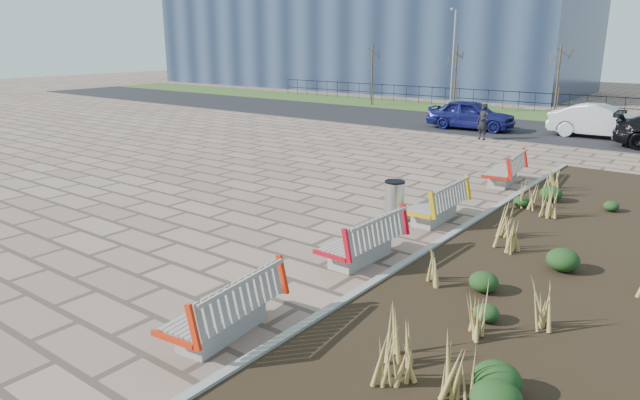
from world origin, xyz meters
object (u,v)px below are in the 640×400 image
Objects in this scene: bench_d at (503,169)px; bench_c at (435,202)px; car_silver at (602,121)px; lamp_west at (453,62)px; litter_bin at (394,201)px; bench_a at (222,305)px; pedestrian at (483,122)px; car_blue at (471,115)px; bench_b at (361,238)px.

bench_c is at bearing -95.92° from bench_d.
car_silver is 0.75× the size of lamp_west.
car_silver reaches higher than litter_bin.
lamp_west is (-8.14, 20.79, 2.55)m from litter_bin.
litter_bin is (-0.86, -5.21, -0.01)m from bench_d.
lamp_west is (-9.00, 27.42, 2.54)m from bench_a.
car_blue is (-1.60, 2.49, -0.06)m from pedestrian.
car_blue reaches higher than bench_a.
car_silver is at bearing 61.20° from pedestrian.
litter_bin is at bearing 91.38° from bench_a.
lamp_west reaches higher than bench_c.
bench_c and bench_d have the same top height.
lamp_west is at bearing 114.09° from bench_d.
bench_c is at bearing -66.08° from lamp_west.
bench_b is 2.15× the size of litter_bin.
bench_b is 0.49× the size of car_blue.
bench_b is 19.23m from car_silver.
lamp_west is (-3.69, 5.59, 2.29)m from car_blue.
car_blue is 5.87m from car_silver.
lamp_west reaches higher than pedestrian.
bench_c is 1.00m from litter_bin.
litter_bin is 0.16× the size of lamp_west.
lamp_west is at bearing 62.83° from car_silver.
bench_c is 12.77m from pedestrian.
pedestrian reaches higher than bench_a.
car_silver reaches higher than bench_a.
pedestrian is 9.91m from lamp_west.
car_blue is (-5.31, 14.70, 0.25)m from bench_c.
bench_a is 0.46× the size of car_silver.
car_silver is at bearing -24.94° from lamp_west.
lamp_west is at bearing 142.85° from pedestrian.
bench_d is at bearing 89.22° from bench_c.
bench_b is 15.98m from pedestrian.
litter_bin is at bearing -57.82° from pedestrian.
bench_c is 0.49× the size of car_blue.
lamp_west reaches higher than car_blue.
bench_b is 18.79m from car_blue.
car_silver is (0.44, 19.22, 0.26)m from bench_b.
car_silver is (4.15, 3.68, -0.04)m from pedestrian.
bench_a is 1.30× the size of pedestrian.
bench_d is 8.38m from pedestrian.
pedestrian reaches higher than litter_bin.
bench_d is 11.20m from car_silver.
bench_a is 1.00× the size of bench_b.
pedestrian is (-3.70, 7.51, 0.30)m from bench_d.
car_silver is at bearing 87.62° from bench_c.
litter_bin is (-0.86, 2.82, -0.01)m from bench_b.
litter_bin is at bearing 173.22° from car_silver.
pedestrian reaches higher than bench_d.
bench_c reaches higher than litter_bin.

